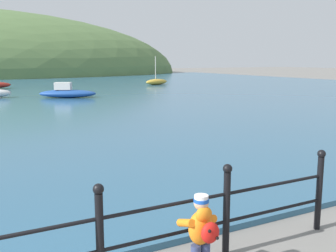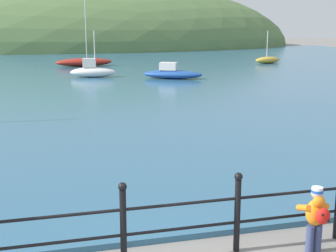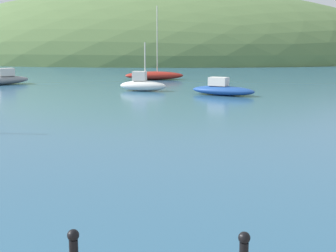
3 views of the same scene
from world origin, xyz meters
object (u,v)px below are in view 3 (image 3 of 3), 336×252
Objects in this scene: boat_blue_hull at (3,79)px; boat_white_sailboat at (154,75)px; boat_mid_harbor at (143,85)px; boat_red_dinghy at (223,89)px.

boat_blue_hull is 10.91m from boat_white_sailboat.
boat_red_dinghy is at bearing -23.48° from boat_mid_harbor.
boat_white_sailboat reaches higher than boat_blue_hull.
boat_mid_harbor is at bearing -20.61° from boat_blue_hull.
boat_blue_hull is at bearing -156.17° from boat_white_sailboat.
boat_mid_harbor is at bearing 156.52° from boat_red_dinghy.
boat_mid_harbor reaches higher than boat_red_dinghy.
boat_white_sailboat is at bearing 113.49° from boat_red_dinghy.
boat_red_dinghy is 1.29× the size of boat_mid_harbor.
boat_red_dinghy is 10.99m from boat_white_sailboat.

